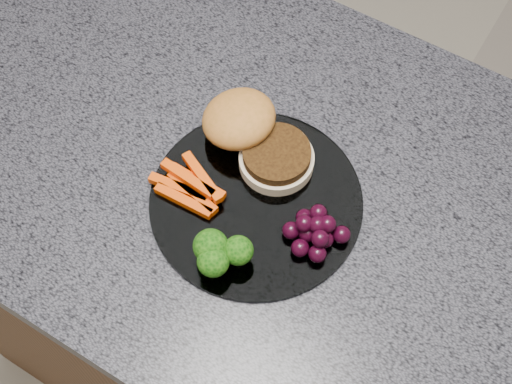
% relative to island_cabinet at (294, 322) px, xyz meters
% --- Properties ---
extents(island_cabinet, '(1.20, 0.60, 0.86)m').
position_rel_island_cabinet_xyz_m(island_cabinet, '(0.00, 0.00, 0.00)').
color(island_cabinet, brown).
rests_on(island_cabinet, ground).
extents(countertop, '(1.20, 0.60, 0.04)m').
position_rel_island_cabinet_xyz_m(countertop, '(0.00, 0.00, 0.45)').
color(countertop, '#4A4A54').
rests_on(countertop, island_cabinet).
extents(plate, '(0.26, 0.26, 0.01)m').
position_rel_island_cabinet_xyz_m(plate, '(-0.06, -0.04, 0.47)').
color(plate, white).
rests_on(plate, countertop).
extents(burger, '(0.16, 0.11, 0.05)m').
position_rel_island_cabinet_xyz_m(burger, '(-0.10, 0.03, 0.50)').
color(burger, beige).
rests_on(burger, plate).
extents(carrot_sticks, '(0.10, 0.06, 0.02)m').
position_rel_island_cabinet_xyz_m(carrot_sticks, '(-0.13, -0.07, 0.48)').
color(carrot_sticks, '#E34403').
rests_on(carrot_sticks, plate).
extents(broccoli, '(0.07, 0.06, 0.05)m').
position_rel_island_cabinet_xyz_m(broccoli, '(-0.05, -0.13, 0.50)').
color(broccoli, olive).
rests_on(broccoli, plate).
extents(grape_bunch, '(0.07, 0.06, 0.04)m').
position_rel_island_cabinet_xyz_m(grape_bunch, '(0.03, -0.05, 0.49)').
color(grape_bunch, black).
rests_on(grape_bunch, plate).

